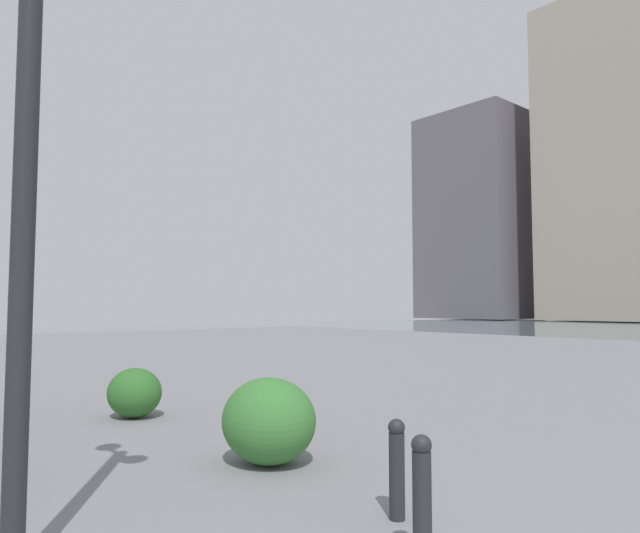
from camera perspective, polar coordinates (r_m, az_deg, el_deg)
The scene contains 7 objects.
building_annex at distance 74.75m, azimuth 28.50°, elevation 9.17°, with size 16.52×15.61×37.74m.
building_highrise at distance 77.69m, azimuth 15.04°, elevation 4.71°, with size 12.67×10.20×25.94m.
lamppost at distance 4.20m, azimuth -26.71°, elevation 14.08°, with size 0.98×0.28×4.36m.
bollard_near at distance 3.94m, azimuth 9.95°, elevation -21.36°, with size 0.13×0.13×0.80m.
bollard_mid at distance 4.69m, azimuth 7.53°, elevation -18.84°, with size 0.13×0.13×0.75m.
shrub_low at distance 6.15m, azimuth -5.04°, elevation -14.81°, with size 1.02×0.92×0.87m.
shrub_round at distance 8.98m, azimuth -17.70°, elevation -11.69°, with size 0.83×0.75×0.71m.
Camera 1 is at (0.45, 2.37, 1.61)m, focal length 32.70 mm.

